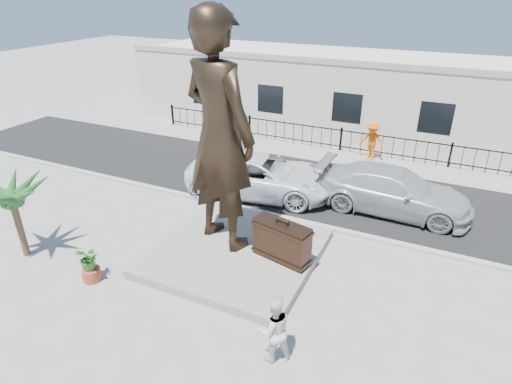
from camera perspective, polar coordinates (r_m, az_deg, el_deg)
ground at (r=13.39m, az=-3.74°, el=-12.35°), size 100.00×100.00×0.00m
street at (r=19.71m, az=7.46°, el=1.03°), size 40.00×7.00×0.01m
curb at (r=16.74m, az=3.66°, el=-3.43°), size 40.00×0.25×0.12m
far_sidewalk at (r=23.26m, az=10.60°, el=4.85°), size 40.00×2.50×0.02m
plinth at (r=14.55m, az=-2.65°, el=-8.03°), size 5.20×5.20×0.30m
fence at (r=23.78m, az=11.24°, el=6.80°), size 22.00×0.10×1.20m
building at (r=27.29m, az=13.89°, el=12.56°), size 28.00×7.00×4.40m
statue at (r=13.39m, az=-4.90°, el=7.63°), size 3.20×2.61×7.57m
suitcase at (r=13.63m, az=3.45°, el=-6.58°), size 1.97×1.01×1.32m
tourist at (r=10.71m, az=2.38°, el=-17.78°), size 1.12×1.10×1.82m
car_white at (r=18.34m, az=0.64°, el=2.28°), size 6.68×3.95×1.74m
car_silver at (r=17.81m, az=17.78°, el=0.19°), size 6.07×2.50×1.76m
worker at (r=22.81m, az=15.17°, el=6.62°), size 1.40×0.97×1.98m
palm_tree at (r=16.62m, az=-28.18°, el=-7.37°), size 1.80×1.80×3.20m
planter at (r=14.40m, az=-21.06°, el=-10.23°), size 0.56×0.56×0.40m
shrub at (r=14.07m, az=-21.45°, el=-8.26°), size 0.85×0.79×0.79m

